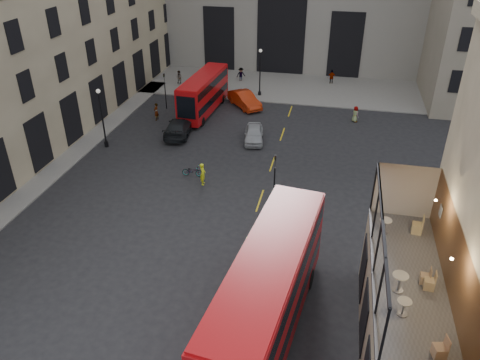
% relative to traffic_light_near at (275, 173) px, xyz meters
% --- Properties ---
extents(ground, '(140.00, 140.00, 0.00)m').
position_rel_traffic_light_near_xyz_m(ground, '(1.00, -12.00, -2.42)').
color(ground, black).
rests_on(ground, ground).
extents(host_frontage, '(3.00, 11.00, 4.50)m').
position_rel_traffic_light_near_xyz_m(host_frontage, '(7.50, -12.00, -0.17)').
color(host_frontage, '#C6B994').
rests_on(host_frontage, ground).
extents(cafe_floor, '(3.00, 10.00, 0.10)m').
position_rel_traffic_light_near_xyz_m(cafe_floor, '(7.50, -12.00, 2.12)').
color(cafe_floor, slate).
rests_on(cafe_floor, host_frontage).
extents(pavement_far, '(40.00, 12.00, 0.12)m').
position_rel_traffic_light_near_xyz_m(pavement_far, '(-5.00, 26.00, -2.36)').
color(pavement_far, slate).
rests_on(pavement_far, ground).
extents(pavement_left, '(8.00, 48.00, 0.12)m').
position_rel_traffic_light_near_xyz_m(pavement_left, '(-21.00, -0.00, -2.36)').
color(pavement_left, slate).
rests_on(pavement_left, ground).
extents(traffic_light_near, '(0.16, 0.20, 3.80)m').
position_rel_traffic_light_near_xyz_m(traffic_light_near, '(0.00, 0.00, 0.00)').
color(traffic_light_near, black).
rests_on(traffic_light_near, ground).
extents(traffic_light_far, '(0.16, 0.20, 3.80)m').
position_rel_traffic_light_near_xyz_m(traffic_light_far, '(-14.00, 16.00, 0.00)').
color(traffic_light_far, black).
rests_on(traffic_light_far, ground).
extents(street_lamp_a, '(0.36, 0.36, 5.33)m').
position_rel_traffic_light_near_xyz_m(street_lamp_a, '(-16.00, 6.00, -0.03)').
color(street_lamp_a, black).
rests_on(street_lamp_a, ground).
extents(street_lamp_b, '(0.36, 0.36, 5.33)m').
position_rel_traffic_light_near_xyz_m(street_lamp_b, '(-5.00, 22.00, -0.03)').
color(street_lamp_b, black).
rests_on(street_lamp_b, ground).
extents(bus_near, '(4.26, 12.62, 4.94)m').
position_rel_traffic_light_near_xyz_m(bus_near, '(1.50, -12.06, 0.35)').
color(bus_near, '#B60C11').
rests_on(bus_near, ground).
extents(bus_far, '(2.80, 9.94, 3.92)m').
position_rel_traffic_light_near_xyz_m(bus_far, '(-9.75, 15.83, -0.22)').
color(bus_far, '#B50C0F').
rests_on(bus_far, ground).
extents(car_a, '(2.31, 4.34, 1.41)m').
position_rel_traffic_light_near_xyz_m(car_a, '(-3.36, 9.99, -1.72)').
color(car_a, '#A8ACB1').
rests_on(car_a, ground).
extents(car_b, '(4.51, 4.94, 1.64)m').
position_rel_traffic_light_near_xyz_m(car_b, '(-5.97, 18.27, -1.61)').
color(car_b, '#AE280A').
rests_on(car_b, ground).
extents(car_c, '(2.74, 5.53, 1.54)m').
position_rel_traffic_light_near_xyz_m(car_c, '(-10.47, 9.85, -1.65)').
color(car_c, black).
rests_on(car_c, ground).
extents(bicycle, '(1.67, 0.64, 0.86)m').
position_rel_traffic_light_near_xyz_m(bicycle, '(-6.88, 2.49, -1.99)').
color(bicycle, gray).
rests_on(bicycle, ground).
extents(cyclist, '(0.54, 0.71, 1.76)m').
position_rel_traffic_light_near_xyz_m(cyclist, '(-5.70, 1.44, -1.55)').
color(cyclist, '#F0FF1A').
rests_on(cyclist, ground).
extents(pedestrian_a, '(0.91, 0.75, 1.74)m').
position_rel_traffic_light_near_xyz_m(pedestrian_a, '(-15.15, 23.82, -1.55)').
color(pedestrian_a, gray).
rests_on(pedestrian_a, ground).
extents(pedestrian_b, '(1.31, 1.14, 1.75)m').
position_rel_traffic_light_near_xyz_m(pedestrian_b, '(-8.17, 26.63, -1.55)').
color(pedestrian_b, gray).
rests_on(pedestrian_b, ground).
extents(pedestrian_c, '(1.10, 0.68, 1.74)m').
position_rel_traffic_light_near_xyz_m(pedestrian_c, '(2.77, 28.00, -1.55)').
color(pedestrian_c, gray).
rests_on(pedestrian_c, ground).
extents(pedestrian_d, '(0.89, 0.92, 1.59)m').
position_rel_traffic_light_near_xyz_m(pedestrian_d, '(5.63, 16.62, -1.63)').
color(pedestrian_d, gray).
rests_on(pedestrian_d, ground).
extents(pedestrian_e, '(0.50, 0.69, 1.76)m').
position_rel_traffic_light_near_xyz_m(pedestrian_e, '(-13.86, 12.81, -1.54)').
color(pedestrian_e, gray).
rests_on(pedestrian_e, ground).
extents(cafe_table_near, '(0.56, 0.56, 0.70)m').
position_rel_traffic_light_near_xyz_m(cafe_table_near, '(7.05, -14.14, 2.64)').
color(cafe_table_near, beige).
rests_on(cafe_table_near, cafe_floor).
extents(cafe_table_mid, '(0.65, 0.65, 0.82)m').
position_rel_traffic_light_near_xyz_m(cafe_table_mid, '(6.98, -12.80, 2.72)').
color(cafe_table_mid, silver).
rests_on(cafe_table_mid, cafe_floor).
extents(cafe_table_far, '(0.59, 0.59, 0.74)m').
position_rel_traffic_light_near_xyz_m(cafe_table_far, '(6.62, -8.73, 2.66)').
color(cafe_table_far, white).
rests_on(cafe_table_far, cafe_floor).
extents(cafe_chair_a, '(0.52, 0.52, 0.88)m').
position_rel_traffic_light_near_xyz_m(cafe_chair_a, '(8.14, -15.92, 2.44)').
color(cafe_chair_a, '#DEAB80').
rests_on(cafe_chair_a, cafe_floor).
extents(cafe_chair_b, '(0.45, 0.45, 0.85)m').
position_rel_traffic_light_near_xyz_m(cafe_chair_b, '(8.24, -12.40, 2.43)').
color(cafe_chair_b, tan).
rests_on(cafe_chair_b, cafe_floor).
extents(cafe_chair_c, '(0.41, 0.41, 0.78)m').
position_rel_traffic_light_near_xyz_m(cafe_chair_c, '(8.11, -12.08, 2.41)').
color(cafe_chair_c, tan).
rests_on(cafe_chair_c, cafe_floor).
extents(cafe_chair_d, '(0.52, 0.52, 0.96)m').
position_rel_traffic_light_near_xyz_m(cafe_chair_d, '(8.17, -8.43, 2.47)').
color(cafe_chair_d, '#DABF7D').
rests_on(cafe_chair_d, cafe_floor).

